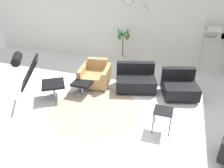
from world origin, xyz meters
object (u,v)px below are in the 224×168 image
side_table (163,113)px  ottoman (82,85)px  couch_low (135,80)px  lounge_chair (34,73)px  shelf_unit (221,34)px  couch_second (179,87)px  potted_plant (123,48)px  armchair_red (95,76)px

side_table → ottoman: bearing=159.3°
ottoman → couch_low: 1.53m
lounge_chair → couch_low: bearing=89.1°
shelf_unit → side_table: bearing=-110.3°
lounge_chair → shelf_unit: 5.53m
side_table → couch_second: bearing=80.9°
couch_low → shelf_unit: shelf_unit is taller
couch_low → side_table: (0.96, -1.65, 0.18)m
side_table → shelf_unit: shelf_unit is taller
lounge_chair → couch_second: 3.81m
potted_plant → shelf_unit: size_ratio=0.77×
couch_low → armchair_red: bearing=-10.9°
lounge_chair → side_table: bearing=53.1°
ottoman → shelf_unit: (3.52, 2.53, 1.06)m
lounge_chair → side_table: lounge_chair is taller
potted_plant → couch_second: bearing=-37.9°
ottoman → couch_second: 2.64m
ottoman → couch_low: (1.31, 0.80, -0.02)m
couch_second → potted_plant: 2.63m
couch_low → shelf_unit: (2.21, 1.73, 1.07)m
couch_low → shelf_unit: bearing=-158.2°
side_table → potted_plant: 3.70m
ottoman → armchair_red: size_ratio=0.50×
potted_plant → lounge_chair: bearing=-115.8°
couch_low → shelf_unit: 3.01m
armchair_red → side_table: 2.66m
lounge_chair → ottoman: 1.27m
side_table → shelf_unit: size_ratio=0.27×
lounge_chair → armchair_red: lounge_chair is taller
lounge_chair → armchair_red: 1.79m
lounge_chair → potted_plant: size_ratio=0.91×
ottoman → side_table: (2.27, -0.85, 0.16)m
lounge_chair → shelf_unit: (4.50, 3.17, 0.56)m
shelf_unit → potted_plant: bearing=-177.0°
armchair_red → couch_second: bearing=174.4°
potted_plant → shelf_unit: bearing=3.0°
side_table → shelf_unit: 3.72m
armchair_red → side_table: size_ratio=2.02×
ottoman → couch_low: size_ratio=0.39×
ottoman → lounge_chair: bearing=-146.9°
potted_plant → shelf_unit: 3.13m
couch_low → side_table: 1.92m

